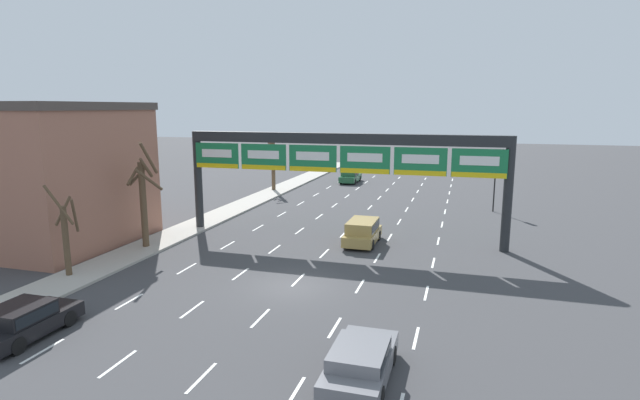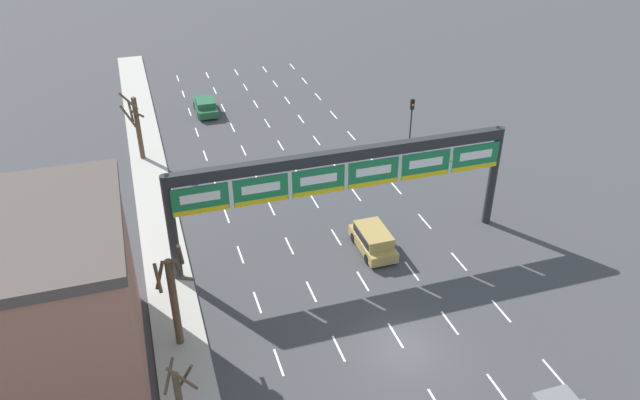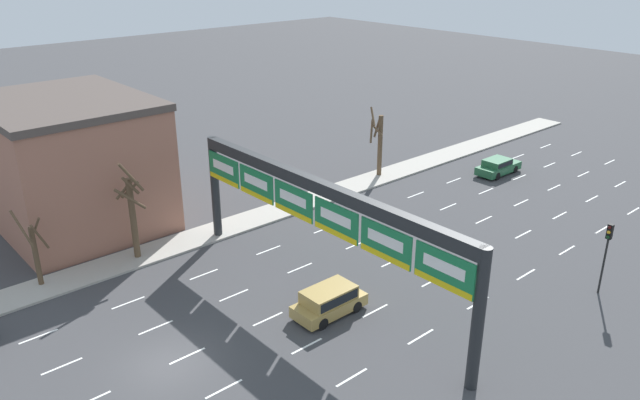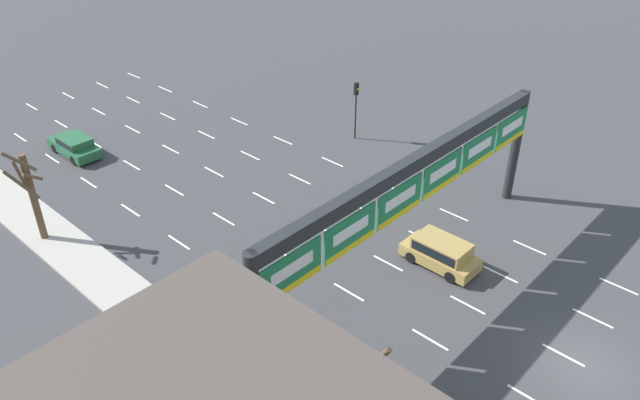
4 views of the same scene
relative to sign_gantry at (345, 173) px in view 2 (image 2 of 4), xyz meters
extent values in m
plane|color=#3D3D3F|center=(0.00, -9.63, -5.68)|extent=(220.00, 220.00, 0.00)
cube|color=#A8A399|center=(-11.30, -9.63, -5.60)|extent=(2.80, 110.00, 0.15)
cube|color=white|center=(-6.60, -8.63, -5.67)|extent=(0.12, 2.00, 0.01)
cube|color=white|center=(-6.60, -3.63, -5.67)|extent=(0.12, 2.00, 0.01)
cube|color=white|center=(-6.60, 1.37, -5.67)|extent=(0.12, 2.00, 0.01)
cube|color=white|center=(-6.60, 6.37, -5.67)|extent=(0.12, 2.00, 0.01)
cube|color=white|center=(-6.60, 11.37, -5.67)|extent=(0.12, 2.00, 0.01)
cube|color=white|center=(-6.60, 16.37, -5.67)|extent=(0.12, 2.00, 0.01)
cube|color=white|center=(-6.60, 21.37, -5.67)|extent=(0.12, 2.00, 0.01)
cube|color=white|center=(-6.60, 26.37, -5.67)|extent=(0.12, 2.00, 0.01)
cube|color=white|center=(-6.60, 31.37, -5.67)|extent=(0.12, 2.00, 0.01)
cube|color=white|center=(-6.60, 36.37, -5.67)|extent=(0.12, 2.00, 0.01)
cube|color=white|center=(-3.30, -8.63, -5.67)|extent=(0.12, 2.00, 0.01)
cube|color=white|center=(-3.30, -3.63, -5.67)|extent=(0.12, 2.00, 0.01)
cube|color=white|center=(-3.30, 1.37, -5.67)|extent=(0.12, 2.00, 0.01)
cube|color=white|center=(-3.30, 6.37, -5.67)|extent=(0.12, 2.00, 0.01)
cube|color=white|center=(-3.30, 11.37, -5.67)|extent=(0.12, 2.00, 0.01)
cube|color=white|center=(-3.30, 16.37, -5.67)|extent=(0.12, 2.00, 0.01)
cube|color=white|center=(-3.30, 21.37, -5.67)|extent=(0.12, 2.00, 0.01)
cube|color=white|center=(-3.30, 26.37, -5.67)|extent=(0.12, 2.00, 0.01)
cube|color=white|center=(-3.30, 31.37, -5.67)|extent=(0.12, 2.00, 0.01)
cube|color=white|center=(-3.30, 36.37, -5.67)|extent=(0.12, 2.00, 0.01)
cube|color=white|center=(0.00, -8.63, -5.67)|extent=(0.12, 2.00, 0.01)
cube|color=white|center=(0.00, -3.63, -5.67)|extent=(0.12, 2.00, 0.01)
cube|color=white|center=(0.00, 1.37, -5.67)|extent=(0.12, 2.00, 0.01)
cube|color=white|center=(0.00, 6.37, -5.67)|extent=(0.12, 2.00, 0.01)
cube|color=white|center=(0.00, 11.37, -5.67)|extent=(0.12, 2.00, 0.01)
cube|color=white|center=(0.00, 16.37, -5.67)|extent=(0.12, 2.00, 0.01)
cube|color=white|center=(0.00, 21.37, -5.67)|extent=(0.12, 2.00, 0.01)
cube|color=white|center=(0.00, 26.37, -5.67)|extent=(0.12, 2.00, 0.01)
cube|color=white|center=(0.00, 31.37, -5.67)|extent=(0.12, 2.00, 0.01)
cube|color=white|center=(0.00, 36.37, -5.67)|extent=(0.12, 2.00, 0.01)
cube|color=white|center=(3.30, -13.63, -5.67)|extent=(0.12, 2.00, 0.01)
cube|color=white|center=(3.30, -8.63, -5.67)|extent=(0.12, 2.00, 0.01)
cube|color=white|center=(3.30, -3.63, -5.67)|extent=(0.12, 2.00, 0.01)
cube|color=white|center=(3.30, 1.37, -5.67)|extent=(0.12, 2.00, 0.01)
cube|color=white|center=(3.30, 6.37, -5.67)|extent=(0.12, 2.00, 0.01)
cube|color=white|center=(3.30, 11.37, -5.67)|extent=(0.12, 2.00, 0.01)
cube|color=white|center=(3.30, 16.37, -5.67)|extent=(0.12, 2.00, 0.01)
cube|color=white|center=(3.30, 21.37, -5.67)|extent=(0.12, 2.00, 0.01)
cube|color=white|center=(3.30, 26.37, -5.67)|extent=(0.12, 2.00, 0.01)
cube|color=white|center=(3.30, 31.37, -5.67)|extent=(0.12, 2.00, 0.01)
cube|color=white|center=(3.30, 36.37, -5.67)|extent=(0.12, 2.00, 0.01)
cube|color=white|center=(6.60, -13.63, -5.67)|extent=(0.12, 2.00, 0.01)
cube|color=white|center=(6.60, -8.63, -5.67)|extent=(0.12, 2.00, 0.01)
cube|color=white|center=(6.60, -3.63, -5.67)|extent=(0.12, 2.00, 0.01)
cube|color=white|center=(6.60, 1.37, -5.67)|extent=(0.12, 2.00, 0.01)
cube|color=white|center=(6.60, 6.37, -5.67)|extent=(0.12, 2.00, 0.01)
cube|color=white|center=(6.60, 11.37, -5.67)|extent=(0.12, 2.00, 0.01)
cube|color=white|center=(6.60, 16.37, -5.67)|extent=(0.12, 2.00, 0.01)
cube|color=white|center=(6.60, 21.37, -5.67)|extent=(0.12, 2.00, 0.01)
cube|color=white|center=(6.60, 26.37, -5.67)|extent=(0.12, 2.00, 0.01)
cube|color=white|center=(6.60, 31.37, -5.67)|extent=(0.12, 2.00, 0.01)
cube|color=white|center=(6.60, 36.37, -5.67)|extent=(0.12, 2.00, 0.01)
cylinder|color=#232628|center=(-10.70, 0.06, -2.07)|extent=(0.58, 0.58, 7.21)
cylinder|color=#232628|center=(10.70, 0.06, -2.07)|extent=(0.58, 0.58, 7.21)
cube|color=#232628|center=(0.00, 0.06, 1.19)|extent=(21.40, 0.60, 0.70)
cube|color=#197542|center=(-8.90, -0.28, -0.15)|extent=(3.31, 0.08, 1.77)
cube|color=white|center=(-8.90, -0.32, 0.01)|extent=(2.32, 0.02, 0.57)
cube|color=yellow|center=(-8.90, -0.32, -0.87)|extent=(3.25, 0.02, 0.32)
cube|color=#197542|center=(-5.34, -0.28, -0.15)|extent=(3.31, 0.08, 1.77)
cube|color=white|center=(-5.34, -0.32, 0.01)|extent=(2.32, 0.02, 0.57)
cube|color=yellow|center=(-5.34, -0.32, -0.87)|extent=(3.25, 0.02, 0.32)
cube|color=#197542|center=(-1.78, -0.28, -0.15)|extent=(3.31, 0.08, 1.77)
cube|color=white|center=(-1.78, -0.32, 0.01)|extent=(2.32, 0.02, 0.57)
cube|color=yellow|center=(-1.78, -0.32, -0.87)|extent=(3.25, 0.02, 0.32)
cube|color=#197542|center=(1.78, -0.28, -0.15)|extent=(3.31, 0.08, 1.77)
cube|color=white|center=(1.78, -0.32, 0.01)|extent=(2.32, 0.02, 0.57)
cube|color=yellow|center=(1.78, -0.32, -0.87)|extent=(3.25, 0.02, 0.32)
cube|color=#197542|center=(5.34, -0.28, -0.15)|extent=(3.31, 0.08, 1.77)
cube|color=white|center=(5.34, -0.32, 0.01)|extent=(2.32, 0.02, 0.57)
cube|color=yellow|center=(5.34, -0.32, -0.87)|extent=(3.25, 0.02, 0.32)
cube|color=#197542|center=(8.90, -0.28, -0.15)|extent=(3.31, 0.08, 1.77)
cube|color=white|center=(8.90, -0.32, 0.01)|extent=(2.32, 0.02, 0.57)
cube|color=yellow|center=(8.90, -0.32, -0.87)|extent=(3.25, 0.02, 0.32)
cube|color=#235B38|center=(-5.11, 25.74, -5.14)|extent=(1.85, 4.54, 0.68)
cube|color=#235B38|center=(-5.11, 25.47, -4.53)|extent=(1.70, 2.36, 0.54)
cube|color=black|center=(-5.11, 25.47, -4.53)|extent=(1.74, 2.17, 0.39)
cylinder|color=black|center=(-5.95, 27.11, -5.35)|extent=(0.22, 0.66, 0.66)
cylinder|color=black|center=(-4.28, 27.11, -5.35)|extent=(0.22, 0.66, 0.66)
cylinder|color=black|center=(-5.95, 24.38, -5.35)|extent=(0.22, 0.66, 0.66)
cylinder|color=black|center=(-4.28, 24.38, -5.35)|extent=(0.22, 0.66, 0.66)
cube|color=#A88947|center=(1.80, -0.73, -5.14)|extent=(1.89, 4.19, 0.67)
cube|color=#A88947|center=(1.80, -0.78, -4.44)|extent=(1.74, 2.93, 0.73)
cube|color=black|center=(1.80, -0.78, -4.44)|extent=(1.78, 2.70, 0.52)
cylinder|color=black|center=(0.94, 0.52, -5.35)|extent=(0.22, 0.66, 0.66)
cylinder|color=black|center=(2.66, 0.52, -5.35)|extent=(0.22, 0.66, 0.66)
cylinder|color=black|center=(0.94, -1.99, -5.35)|extent=(0.22, 0.66, 0.66)
cylinder|color=black|center=(2.66, -1.99, -5.35)|extent=(0.22, 0.66, 0.66)
cylinder|color=black|center=(10.58, 12.66, -3.92)|extent=(0.12, 0.12, 3.52)
cube|color=black|center=(10.58, 12.66, -1.71)|extent=(0.30, 0.24, 0.90)
sphere|color=#3D0E0C|center=(10.58, 12.53, -1.41)|extent=(0.20, 0.20, 0.20)
sphere|color=gold|center=(10.58, 12.53, -1.71)|extent=(0.20, 0.20, 0.20)
sphere|color=#0E3515|center=(10.58, 12.53, -2.01)|extent=(0.20, 0.20, 0.20)
cylinder|color=brown|center=(-11.29, -5.72, -2.83)|extent=(0.41, 0.41, 5.40)
cylinder|color=brown|center=(-11.90, -5.78, -1.02)|extent=(0.31, 1.34, 1.07)
cylinder|color=brown|center=(-11.78, -5.48, -1.07)|extent=(0.69, 1.17, 1.08)
cylinder|color=brown|center=(-10.53, -6.08, -1.15)|extent=(0.93, 1.71, 1.54)
cylinder|color=brown|center=(-10.65, -5.80, 0.15)|extent=(0.35, 1.45, 2.05)
cylinder|color=brown|center=(-10.87, -5.80, -0.45)|extent=(0.37, 1.02, 1.29)
cylinder|color=brown|center=(-11.66, 17.31, -2.86)|extent=(0.40, 0.40, 5.34)
cylinder|color=brown|center=(-12.02, 17.25, -1.31)|extent=(0.33, 0.92, 1.62)
cylinder|color=brown|center=(-12.06, 16.72, -0.23)|extent=(1.39, 1.02, 1.31)
cylinder|color=brown|center=(-12.24, 16.81, -1.59)|extent=(1.23, 1.39, 1.73)
cylinder|color=brown|center=(-11.58, 16.83, -1.38)|extent=(1.11, 0.36, 0.88)
cylinder|color=brown|center=(-12.08, -11.40, -2.13)|extent=(0.74, 0.72, 1.56)
cylinder|color=brown|center=(-11.53, -12.21, -1.63)|extent=(1.25, 0.74, 2.13)
cylinder|color=brown|center=(-11.38, -11.38, -2.34)|extent=(0.77, 1.06, 1.97)
camera|label=1|loc=(8.13, -32.18, 3.25)|focal=28.00mm
camera|label=2|loc=(-11.68, -31.63, 18.16)|focal=35.00mm
camera|label=3|loc=(23.66, -20.61, 13.35)|focal=35.00mm
camera|label=4|loc=(-22.41, -14.30, 15.26)|focal=35.00mm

